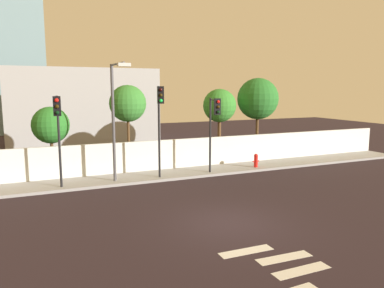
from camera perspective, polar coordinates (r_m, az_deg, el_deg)
The scene contains 14 objects.
ground_plane at distance 14.60m, azimuth 5.77°, elevation -11.91°, with size 80.00×80.00×0.00m, color black.
sidewalk at distance 21.78m, azimuth -4.92°, elevation -4.81°, with size 36.00×2.40×0.15m, color #969696.
perimeter_wall at distance 22.78m, azimuth -6.00°, elevation -1.73°, with size 36.00×0.18×1.80m, color silver.
crosswalk_marking at distance 11.18m, azimuth 14.00°, elevation -18.77°, with size 3.00×3.90×0.01m.
traffic_light_left at distance 20.09m, azimuth -4.93°, elevation 4.80°, with size 0.42×1.11×5.04m.
traffic_light_center at distance 21.23m, azimuth 3.40°, elevation 3.83°, with size 0.36×1.32×4.38m.
traffic_light_right at distance 18.77m, azimuth -19.78°, elevation 3.20°, with size 0.35×1.67×4.58m.
street_lamp_curbside at distance 19.73m, azimuth -11.70°, elevation 4.89°, with size 0.61×2.41×6.17m.
fire_hydrant at distance 23.86m, azimuth 9.73°, elevation -2.42°, with size 0.44×0.26×0.85m.
roadside_tree_leftmost at distance 22.74m, azimuth -20.78°, elevation 2.68°, with size 2.10×2.10×4.06m.
roadside_tree_midleft at distance 23.33m, azimuth -9.78°, elevation 6.07°, with size 2.26×2.26×5.29m.
roadside_tree_midright at distance 25.63m, azimuth 4.23°, elevation 5.79°, with size 2.27×2.27×5.05m.
roadside_tree_rightmost at distance 27.19m, azimuth 10.03°, elevation 6.79°, with size 2.94×2.94×5.81m.
low_building_distant at distance 35.71m, azimuth -16.34°, elevation 5.49°, with size 12.87×6.00×6.82m, color #A6A6A6.
Camera 1 is at (-6.78, -11.88, 5.08)m, focal length 34.92 mm.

